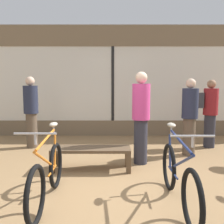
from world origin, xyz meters
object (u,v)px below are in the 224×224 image
(bicycle_left, at_px, (46,175))
(customer_by_window, at_px, (189,115))
(customer_near_rack, at_px, (140,116))
(customer_near_bench, at_px, (208,111))
(bicycle_right, at_px, (177,177))
(display_bench, at_px, (90,152))
(customer_mid_floor, at_px, (30,111))

(bicycle_left, relative_size, customer_by_window, 1.01)
(customer_near_rack, xyz_separation_m, customer_near_bench, (1.79, 1.23, -0.05))
(bicycle_right, bearing_deg, customer_near_bench, 62.76)
(bicycle_left, xyz_separation_m, bicycle_right, (1.67, -0.10, 0.00))
(customer_near_rack, bearing_deg, customer_near_bench, 34.55)
(bicycle_left, height_order, customer_near_rack, customer_near_rack)
(customer_near_rack, bearing_deg, display_bench, -158.36)
(bicycle_right, relative_size, customer_near_bench, 1.06)
(customer_by_window, height_order, customer_mid_floor, customer_mid_floor)
(bicycle_right, height_order, display_bench, bicycle_right)
(bicycle_right, bearing_deg, customer_mid_floor, 133.58)
(display_bench, xyz_separation_m, customer_mid_floor, (-1.56, 1.58, 0.56))
(bicycle_right, relative_size, customer_mid_floor, 1.02)
(bicycle_left, xyz_separation_m, display_bench, (0.46, 1.23, -0.04))
(bicycle_right, distance_m, customer_near_bench, 3.33)
(bicycle_right, height_order, customer_near_rack, customer_near_rack)
(bicycle_right, bearing_deg, display_bench, 132.27)
(customer_by_window, bearing_deg, customer_mid_floor, 169.77)
(customer_near_rack, xyz_separation_m, customer_mid_floor, (-2.49, 1.22, -0.03))
(bicycle_right, height_order, customer_near_bench, customer_near_bench)
(display_bench, xyz_separation_m, customer_by_window, (2.03, 0.93, 0.53))
(bicycle_left, distance_m, customer_by_window, 3.34)
(bicycle_left, relative_size, customer_near_rack, 0.94)
(customer_near_bench, bearing_deg, bicycle_left, -138.28)
(customer_near_rack, bearing_deg, bicycle_right, -80.58)
(display_bench, relative_size, customer_mid_floor, 0.82)
(customer_mid_floor, distance_m, customer_near_bench, 4.28)
(display_bench, distance_m, customer_near_bench, 3.20)
(bicycle_left, relative_size, bicycle_right, 0.96)
(bicycle_right, relative_size, display_bench, 1.24)
(customer_near_rack, distance_m, customer_near_bench, 2.17)
(bicycle_right, height_order, customer_by_window, customer_by_window)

